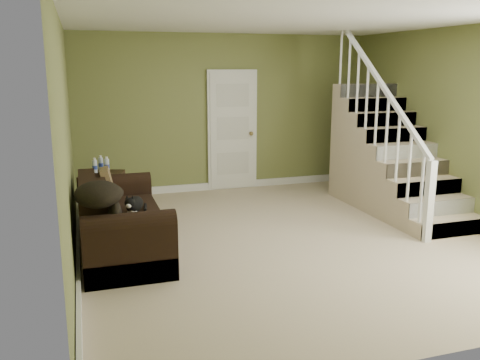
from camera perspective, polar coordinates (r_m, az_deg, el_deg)
floor at (r=6.34m, az=5.36°, el=-6.50°), size 5.00×5.50×0.01m
ceiling at (r=6.01m, az=5.90°, el=17.60°), size 5.00×5.50×0.01m
wall_back at (r=8.62m, az=-1.59°, el=7.52°), size 5.00×0.04×2.60m
wall_front at (r=3.71m, az=22.42°, el=-0.43°), size 5.00×0.04×2.60m
wall_left at (r=5.57m, az=-18.86°, el=3.96°), size 0.04×5.50×2.60m
wall_right at (r=7.38m, az=23.86°, el=5.56°), size 0.04×5.50×2.60m
baseboard_back at (r=8.80m, az=-1.49°, el=-0.57°), size 5.00×0.04×0.12m
baseboard_left at (r=5.87m, az=-17.70°, el=-8.06°), size 0.04×5.50×0.12m
baseboard_right at (r=7.60m, az=22.86°, el=-3.74°), size 0.04×5.50×0.12m
door at (r=8.64m, az=-0.86°, el=5.57°), size 0.86×0.12×2.02m
staircase at (r=7.93m, az=16.12°, el=1.75°), size 1.00×2.51×2.82m
sofa at (r=5.97m, az=-13.50°, el=-4.86°), size 0.90×2.09×0.83m
side_table at (r=7.27m, az=-15.13°, el=-1.69°), size 0.67×0.67×0.87m
cat at (r=5.91m, az=-11.71°, el=-2.69°), size 0.30×0.50×0.24m
banana at (r=5.55m, az=-12.22°, el=-4.39°), size 0.08×0.21×0.06m
throw_pillow at (r=6.57m, az=-14.53°, el=-0.49°), size 0.22×0.41×0.41m
throw_blanket at (r=5.15m, az=-15.61°, el=-1.54°), size 0.46×0.60×0.25m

